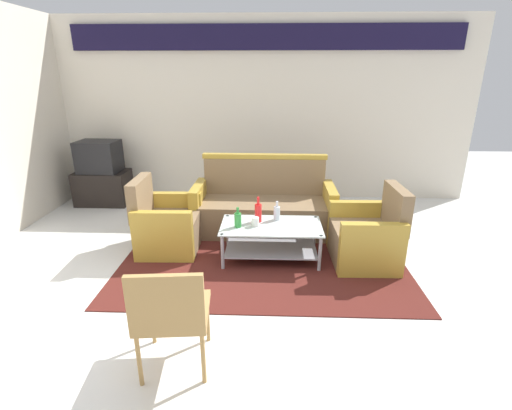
# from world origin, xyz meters

# --- Properties ---
(ground_plane) EXTENTS (14.00, 14.00, 0.00)m
(ground_plane) POSITION_xyz_m (0.00, 0.00, 0.00)
(ground_plane) COLOR white
(wall_back) EXTENTS (6.52, 0.19, 2.80)m
(wall_back) POSITION_xyz_m (0.00, 3.05, 1.48)
(wall_back) COLOR silver
(wall_back) RESTS_ON ground
(rug) EXTENTS (3.09, 2.26, 0.01)m
(rug) POSITION_xyz_m (0.03, 0.83, 0.01)
(rug) COLOR #511E19
(rug) RESTS_ON ground
(couch) EXTENTS (1.81, 0.76, 0.96)m
(couch) POSITION_xyz_m (0.02, 1.57, 0.32)
(couch) COLOR #7F6647
(couch) RESTS_ON rug
(armchair_left) EXTENTS (0.72, 0.78, 0.85)m
(armchair_left) POSITION_xyz_m (-1.11, 0.98, 0.29)
(armchair_left) COLOR #7F6647
(armchair_left) RESTS_ON rug
(armchair_right) EXTENTS (0.71, 0.77, 0.85)m
(armchair_right) POSITION_xyz_m (1.16, 0.74, 0.29)
(armchair_right) COLOR #7F6647
(armchair_right) RESTS_ON rug
(coffee_table) EXTENTS (1.10, 0.60, 0.40)m
(coffee_table) POSITION_xyz_m (0.11, 0.76, 0.27)
(coffee_table) COLOR silver
(coffee_table) RESTS_ON rug
(bottle_red) EXTENTS (0.08, 0.08, 0.29)m
(bottle_red) POSITION_xyz_m (-0.03, 0.86, 0.52)
(bottle_red) COLOR red
(bottle_red) RESTS_ON coffee_table
(bottle_clear) EXTENTS (0.07, 0.07, 0.22)m
(bottle_clear) POSITION_xyz_m (0.18, 0.92, 0.49)
(bottle_clear) COLOR silver
(bottle_clear) RESTS_ON coffee_table
(bottle_green) EXTENTS (0.07, 0.07, 0.22)m
(bottle_green) POSITION_xyz_m (-0.24, 0.69, 0.49)
(bottle_green) COLOR #2D8C38
(bottle_green) RESTS_ON coffee_table
(cup) EXTENTS (0.08, 0.08, 0.10)m
(cup) POSITION_xyz_m (-0.06, 0.72, 0.46)
(cup) COLOR silver
(cup) RESTS_ON coffee_table
(tv_stand) EXTENTS (0.80, 0.50, 0.52)m
(tv_stand) POSITION_xyz_m (-2.54, 2.55, 0.26)
(tv_stand) COLOR black
(tv_stand) RESTS_ON ground
(television) EXTENTS (0.62, 0.47, 0.48)m
(television) POSITION_xyz_m (-2.54, 2.55, 0.76)
(television) COLOR black
(television) RESTS_ON tv_stand
(wicker_chair) EXTENTS (0.52, 0.52, 0.84)m
(wicker_chair) POSITION_xyz_m (-0.55, -0.94, 0.49)
(wicker_chair) COLOR #AD844C
(wicker_chair) RESTS_ON ground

